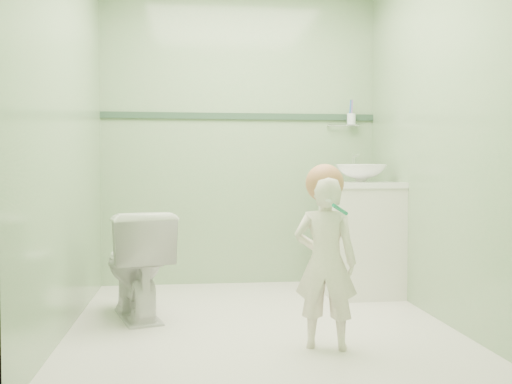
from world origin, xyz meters
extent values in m
plane|color=silver|center=(0.00, 0.00, 0.00)|extent=(2.50, 2.50, 0.00)
cube|color=#83AF7C|center=(0.00, 1.25, 1.20)|extent=(2.20, 0.04, 2.40)
cube|color=#83AF7C|center=(0.00, -1.25, 1.20)|extent=(2.20, 0.04, 2.40)
cube|color=#83AF7C|center=(-1.10, 0.00, 1.20)|extent=(0.04, 2.50, 2.40)
cube|color=#83AF7C|center=(1.10, 0.00, 1.20)|extent=(0.04, 2.50, 2.40)
cube|color=#2C4735|center=(0.00, 1.24, 1.35)|extent=(2.20, 0.02, 0.05)
cube|color=silver|center=(0.84, 0.70, 0.40)|extent=(0.52, 0.50, 0.80)
cube|color=white|center=(0.84, 0.70, 0.81)|extent=(0.54, 0.52, 0.04)
imported|color=white|center=(0.84, 0.70, 0.89)|extent=(0.37, 0.37, 0.13)
cylinder|color=silver|center=(0.84, 0.90, 0.95)|extent=(0.03, 0.03, 0.18)
cylinder|color=silver|center=(0.84, 0.85, 1.03)|extent=(0.02, 0.12, 0.02)
cylinder|color=silver|center=(0.84, 1.20, 1.28)|extent=(0.26, 0.02, 0.02)
cylinder|color=silver|center=(0.90, 1.18, 1.33)|extent=(0.07, 0.07, 0.09)
cylinder|color=#8D56B6|center=(0.90, 1.17, 1.40)|extent=(0.01, 0.01, 0.17)
cylinder|color=blue|center=(0.89, 1.17, 1.40)|extent=(0.01, 0.01, 0.17)
imported|color=white|center=(-0.74, 0.21, 0.33)|extent=(0.54, 0.73, 0.67)
imported|color=beige|center=(0.28, -0.54, 0.44)|extent=(0.37, 0.30, 0.88)
sphere|color=#BD774E|center=(0.28, -0.51, 0.85)|extent=(0.20, 0.20, 0.20)
cylinder|color=#0E8A5D|center=(0.31, -0.69, 0.72)|extent=(0.11, 0.11, 0.06)
cube|color=white|center=(0.27, -0.62, 0.76)|extent=(0.03, 0.03, 0.02)
camera|label=1|loc=(-0.42, -3.44, 0.91)|focal=40.96mm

